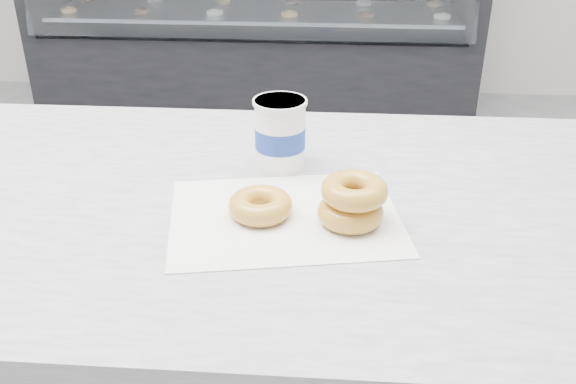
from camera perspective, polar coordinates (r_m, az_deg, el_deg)
name	(u,v)px	position (r m, az deg, el deg)	size (l,w,h in m)	color
ground	(180,355)	(2.08, -9.60, -14.09)	(5.00, 5.00, 0.00)	gray
display_case	(256,27)	(3.74, -2.83, 14.46)	(2.40, 0.74, 1.25)	black
wax_paper	(285,217)	(0.96, -0.27, -2.21)	(0.34, 0.26, 0.00)	silver
donut_single	(260,205)	(0.95, -2.46, -1.19)	(0.10, 0.10, 0.03)	gold
donut_stack	(352,201)	(0.93, 5.75, -0.83)	(0.13, 0.13, 0.07)	gold
coffee_cup	(280,133)	(1.09, -0.71, 5.24)	(0.10, 0.10, 0.12)	white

